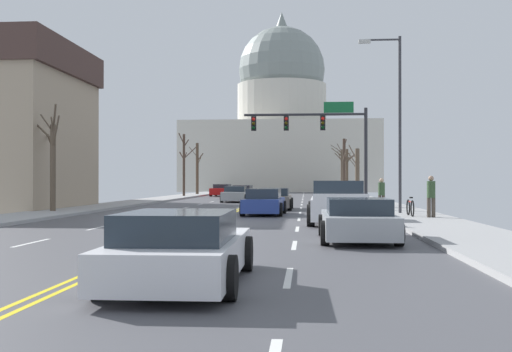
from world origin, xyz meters
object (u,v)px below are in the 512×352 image
(sedan_oncoming_02, at_px, (222,190))
(sedan_near_00, at_px, (275,199))
(pedestrian_01, at_px, (431,194))
(sedan_near_04, at_px, (181,249))
(sedan_oncoming_01, at_px, (242,192))
(pickup_truck_near_02, at_px, (338,204))
(street_lamp_right, at_px, (395,110))
(sedan_near_01, at_px, (264,203))
(sedan_near_03, at_px, (357,221))
(pedestrian_00, at_px, (382,192))
(sedan_oncoming_00, at_px, (235,194))
(bicycle_parked, at_px, (410,208))
(signal_gantry, at_px, (321,131))

(sedan_oncoming_02, bearing_deg, sedan_near_00, -76.23)
(pedestrian_01, bearing_deg, sedan_near_04, -114.04)
(sedan_oncoming_01, xyz_separation_m, pedestrian_01, (10.98, -29.67, 0.51))
(pickup_truck_near_02, height_order, sedan_oncoming_02, pickup_truck_near_02)
(street_lamp_right, xyz_separation_m, sedan_near_01, (-6.19, 0.28, -4.41))
(pedestrian_01, bearing_deg, sedan_near_00, 127.14)
(sedan_near_01, bearing_deg, pedestrian_01, -26.93)
(sedan_near_01, relative_size, sedan_near_03, 0.95)
(pickup_truck_near_02, relative_size, pedestrian_00, 3.37)
(sedan_near_01, height_order, pedestrian_01, pedestrian_01)
(sedan_near_01, xyz_separation_m, pickup_truck_near_02, (3.27, -5.47, 0.15))
(sedan_oncoming_00, height_order, pedestrian_01, pedestrian_01)
(sedan_near_03, height_order, bicycle_parked, sedan_near_03)
(pickup_truck_near_02, relative_size, sedan_near_03, 1.22)
(sedan_near_00, distance_m, sedan_oncoming_01, 20.89)
(sedan_near_03, xyz_separation_m, pedestrian_00, (2.45, 14.70, 0.49))
(sedan_oncoming_00, height_order, bicycle_parked, sedan_oncoming_00)
(street_lamp_right, relative_size, sedan_near_00, 1.86)
(sedan_near_04, bearing_deg, sedan_oncoming_01, 94.79)
(street_lamp_right, distance_m, sedan_oncoming_02, 37.09)
(street_lamp_right, xyz_separation_m, sedan_oncoming_01, (-9.99, 26.30, -4.41))
(sedan_oncoming_01, distance_m, pedestrian_01, 31.64)
(bicycle_parked, bearing_deg, pedestrian_00, 96.95)
(street_lamp_right, bearing_deg, sedan_near_04, -107.62)
(sedan_near_03, bearing_deg, pedestrian_00, 80.54)
(sedan_near_03, xyz_separation_m, sedan_oncoming_02, (-10.24, 46.50, 0.04))
(sedan_oncoming_02, height_order, bicycle_parked, sedan_oncoming_02)
(sedan_near_00, relative_size, pickup_truck_near_02, 0.81)
(sedan_oncoming_02, xyz_separation_m, pedestrian_01, (13.97, -37.83, 0.50))
(signal_gantry, distance_m, sedan_near_04, 30.03)
(pedestrian_01, bearing_deg, signal_gantry, 107.25)
(signal_gantry, bearing_deg, pickup_truck_near_02, -88.87)
(sedan_near_03, relative_size, sedan_oncoming_01, 0.98)
(sedan_near_01, distance_m, pedestrian_01, 8.07)
(sedan_oncoming_02, height_order, pedestrian_01, pedestrian_01)
(sedan_near_03, relative_size, bicycle_parked, 2.54)
(sedan_oncoming_01, height_order, sedan_oncoming_02, sedan_oncoming_02)
(sedan_near_03, distance_m, bicycle_parked, 10.17)
(street_lamp_right, xyz_separation_m, sedan_oncoming_00, (-9.59, 17.39, -4.41))
(street_lamp_right, relative_size, bicycle_parked, 4.69)
(street_lamp_right, bearing_deg, sedan_near_03, -102.86)
(street_lamp_right, height_order, sedan_oncoming_00, street_lamp_right)
(pedestrian_00, bearing_deg, sedan_oncoming_01, 112.29)
(sedan_oncoming_02, bearing_deg, pedestrian_00, -68.25)
(bicycle_parked, bearing_deg, sedan_near_03, -107.51)
(sedan_oncoming_01, bearing_deg, sedan_oncoming_00, -87.43)
(pedestrian_00, bearing_deg, pickup_truck_near_02, -108.46)
(sedan_near_00, height_order, pickup_truck_near_02, pickup_truck_near_02)
(sedan_near_01, xyz_separation_m, sedan_oncoming_00, (-3.40, 17.11, -0.00))
(bicycle_parked, bearing_deg, sedan_oncoming_02, 109.86)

